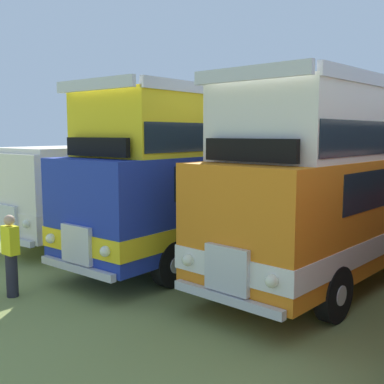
{
  "coord_description": "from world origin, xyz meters",
  "views": [
    {
      "loc": [
        -3.43,
        -11.07,
        3.39
      ],
      "look_at": [
        -12.45,
        -0.09,
        1.6
      ],
      "focal_mm": 43.85,
      "sensor_mm": 36.0,
      "label": 1
    }
  ],
  "objects_px": {
    "bus_first_in_row": "(138,181)",
    "bus_third_in_row": "(356,176)",
    "bus_second_in_row": "(226,169)",
    "marshal_person": "(11,255)"
  },
  "relations": [
    {
      "from": "marshal_person",
      "to": "bus_first_in_row",
      "type": "bearing_deg",
      "value": 113.92
    },
    {
      "from": "bus_second_in_row",
      "to": "bus_third_in_row",
      "type": "relative_size",
      "value": 1.05
    },
    {
      "from": "bus_second_in_row",
      "to": "marshal_person",
      "type": "distance_m",
      "value": 6.53
    },
    {
      "from": "bus_first_in_row",
      "to": "marshal_person",
      "type": "distance_m",
      "value": 7.04
    },
    {
      "from": "bus_first_in_row",
      "to": "bus_third_in_row",
      "type": "height_order",
      "value": "bus_third_in_row"
    },
    {
      "from": "bus_second_in_row",
      "to": "marshal_person",
      "type": "xyz_separation_m",
      "value": [
        -0.96,
        -6.29,
        -1.47
      ]
    },
    {
      "from": "marshal_person",
      "to": "bus_second_in_row",
      "type": "bearing_deg",
      "value": 81.36
    },
    {
      "from": "bus_second_in_row",
      "to": "bus_first_in_row",
      "type": "bearing_deg",
      "value": 178.6
    },
    {
      "from": "bus_second_in_row",
      "to": "bus_third_in_row",
      "type": "xyz_separation_m",
      "value": [
        3.8,
        0.19,
        -0.0
      ]
    },
    {
      "from": "bus_first_in_row",
      "to": "bus_third_in_row",
      "type": "xyz_separation_m",
      "value": [
        7.59,
        0.09,
        0.6
      ]
    }
  ]
}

